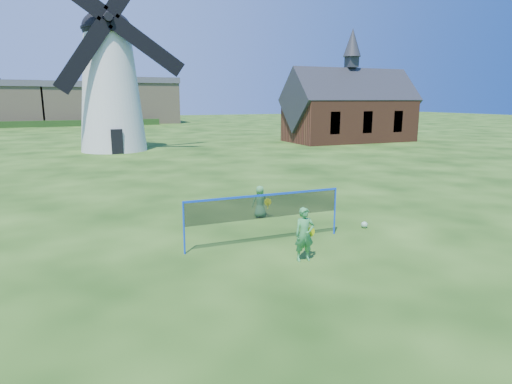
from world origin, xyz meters
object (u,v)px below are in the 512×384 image
object	(u,v)px
badminton_net	(265,207)
play_ball	(364,225)
chapel	(350,110)
player_boy	(260,202)
windmill	(110,82)
player_girl	(304,234)

from	to	relation	value
badminton_net	play_ball	xyz separation A→B (m)	(3.84, 0.19, -1.03)
chapel	player_boy	xyz separation A→B (m)	(-20.55, -24.45, -2.59)
windmill	badminton_net	size ratio (longest dim) A/B	3.25
badminton_net	player_girl	xyz separation A→B (m)	(0.41, -1.76, -0.39)
player_girl	player_boy	size ratio (longest dim) A/B	1.24
badminton_net	player_boy	world-z (taller)	badminton_net
chapel	play_ball	xyz separation A→B (m)	(-17.77, -27.11, -3.08)
player_boy	player_girl	bearing A→B (deg)	93.22
badminton_net	play_ball	distance (m)	3.98
windmill	badminton_net	bearing A→B (deg)	-85.88
player_girl	play_ball	distance (m)	3.99
badminton_net	player_boy	size ratio (longest dim) A/B	4.21
chapel	badminton_net	xyz separation A→B (m)	(-21.61, -27.30, -2.05)
chapel	play_ball	world-z (taller)	chapel
chapel	badminton_net	size ratio (longest dim) A/B	2.66
chapel	play_ball	distance (m)	32.56
chapel	play_ball	bearing A→B (deg)	-123.24
player_girl	player_boy	xyz separation A→B (m)	(0.65, 4.61, -0.14)
badminton_net	player_girl	distance (m)	1.85
windmill	chapel	xyz separation A→B (m)	(23.60, -0.40, -2.55)
chapel	player_boy	distance (m)	32.04
chapel	player_girl	size ratio (longest dim) A/B	9.00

